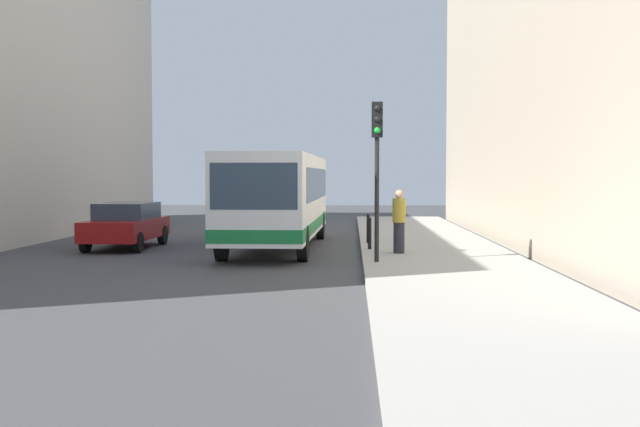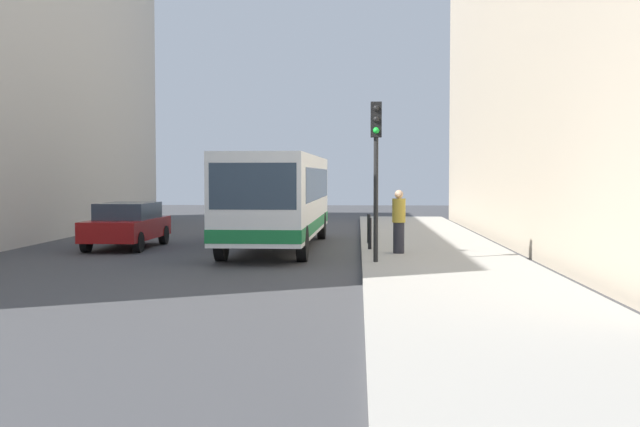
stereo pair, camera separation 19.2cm
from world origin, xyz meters
name	(u,v)px [view 1 (the left image)]	position (x,y,z in m)	size (l,w,h in m)	color
ground_plane	(253,256)	(0.00, 0.00, 0.00)	(80.00, 80.00, 0.00)	#424244
sidewalk	(437,254)	(5.40, 0.00, 0.07)	(4.40, 40.00, 0.15)	#ADA89E
building_right	(609,22)	(11.50, 4.00, 7.52)	(7.00, 32.00, 15.04)	#B2A38C
bus	(279,195)	(0.52, 2.60, 1.73)	(2.76, 11.07, 3.00)	white
car_beside_bus	(126,224)	(-4.45, 2.42, 0.78)	(1.92, 4.43, 1.48)	maroon
traffic_light	(377,151)	(3.55, -2.78, 3.01)	(0.28, 0.33, 4.10)	black
bollard_near	(370,233)	(3.45, 0.77, 0.62)	(0.11, 0.11, 0.95)	black
bollard_mid	(368,229)	(3.45, 2.97, 0.62)	(0.11, 0.11, 0.95)	black
pedestrian_near_signal	(399,221)	(4.26, -0.47, 1.06)	(0.38, 0.38, 1.81)	#26262D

